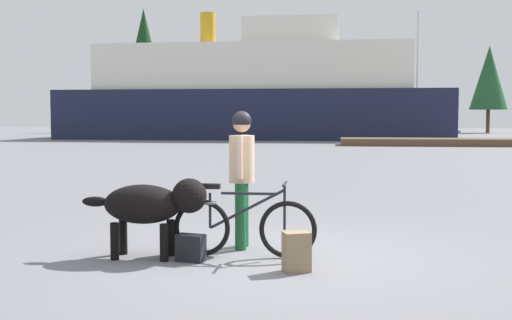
{
  "coord_description": "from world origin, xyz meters",
  "views": [
    {
      "loc": [
        0.83,
        -7.48,
        1.68
      ],
      "look_at": [
        -0.26,
        0.98,
        1.08
      ],
      "focal_mm": 44.81,
      "sensor_mm": 36.0,
      "label": 1
    }
  ],
  "objects_px": {
    "ferry_boat": "(255,94)",
    "sailboat_moored": "(416,130)",
    "dog": "(152,204)",
    "handbag_pannier": "(191,248)",
    "person_cyclist": "(242,166)",
    "backpack": "(297,252)",
    "bicycle": "(243,226)"
  },
  "relations": [
    {
      "from": "bicycle",
      "to": "ferry_boat",
      "type": "xyz_separation_m",
      "value": [
        -4.9,
        38.32,
        2.84
      ]
    },
    {
      "from": "handbag_pannier",
      "to": "person_cyclist",
      "type": "bearing_deg",
      "value": 59.61
    },
    {
      "from": "sailboat_moored",
      "to": "handbag_pannier",
      "type": "bearing_deg",
      "value": -99.92
    },
    {
      "from": "dog",
      "to": "person_cyclist",
      "type": "bearing_deg",
      "value": 35.67
    },
    {
      "from": "dog",
      "to": "ferry_boat",
      "type": "xyz_separation_m",
      "value": [
        -3.84,
        38.5,
        2.58
      ]
    },
    {
      "from": "person_cyclist",
      "to": "bicycle",
      "type": "bearing_deg",
      "value": -79.57
    },
    {
      "from": "bicycle",
      "to": "ferry_boat",
      "type": "distance_m",
      "value": 38.74
    },
    {
      "from": "dog",
      "to": "ferry_boat",
      "type": "relative_size",
      "value": 0.05
    },
    {
      "from": "person_cyclist",
      "to": "backpack",
      "type": "xyz_separation_m",
      "value": [
        0.77,
        -1.14,
        -0.83
      ]
    },
    {
      "from": "handbag_pannier",
      "to": "sailboat_moored",
      "type": "distance_m",
      "value": 44.94
    },
    {
      "from": "ferry_boat",
      "to": "handbag_pannier",
      "type": "bearing_deg",
      "value": -83.6
    },
    {
      "from": "bicycle",
      "to": "ferry_boat",
      "type": "height_order",
      "value": "ferry_boat"
    },
    {
      "from": "dog",
      "to": "sailboat_moored",
      "type": "bearing_deg",
      "value": 79.44
    },
    {
      "from": "dog",
      "to": "handbag_pannier",
      "type": "bearing_deg",
      "value": -13.14
    },
    {
      "from": "ferry_boat",
      "to": "sailboat_moored",
      "type": "height_order",
      "value": "sailboat_moored"
    },
    {
      "from": "bicycle",
      "to": "sailboat_moored",
      "type": "height_order",
      "value": "sailboat_moored"
    },
    {
      "from": "backpack",
      "to": "handbag_pannier",
      "type": "bearing_deg",
      "value": 165.11
    },
    {
      "from": "person_cyclist",
      "to": "handbag_pannier",
      "type": "distance_m",
      "value": 1.29
    },
    {
      "from": "dog",
      "to": "handbag_pannier",
      "type": "height_order",
      "value": "dog"
    },
    {
      "from": "backpack",
      "to": "person_cyclist",
      "type": "bearing_deg",
      "value": 123.99
    },
    {
      "from": "backpack",
      "to": "ferry_boat",
      "type": "relative_size",
      "value": 0.02
    },
    {
      "from": "ferry_boat",
      "to": "dog",
      "type": "bearing_deg",
      "value": -84.31
    },
    {
      "from": "ferry_boat",
      "to": "backpack",
      "type": "bearing_deg",
      "value": -81.86
    },
    {
      "from": "person_cyclist",
      "to": "sailboat_moored",
      "type": "bearing_deg",
      "value": 80.5
    },
    {
      "from": "handbag_pannier",
      "to": "sailboat_moored",
      "type": "height_order",
      "value": "sailboat_moored"
    },
    {
      "from": "bicycle",
      "to": "backpack",
      "type": "bearing_deg",
      "value": -42.81
    },
    {
      "from": "sailboat_moored",
      "to": "dog",
      "type": "bearing_deg",
      "value": -100.56
    },
    {
      "from": "ferry_boat",
      "to": "person_cyclist",
      "type": "bearing_deg",
      "value": -82.76
    },
    {
      "from": "dog",
      "to": "backpack",
      "type": "bearing_deg",
      "value": -14.4
    },
    {
      "from": "bicycle",
      "to": "backpack",
      "type": "height_order",
      "value": "bicycle"
    },
    {
      "from": "backpack",
      "to": "sailboat_moored",
      "type": "height_order",
      "value": "sailboat_moored"
    },
    {
      "from": "ferry_boat",
      "to": "sailboat_moored",
      "type": "bearing_deg",
      "value": 25.09
    }
  ]
}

